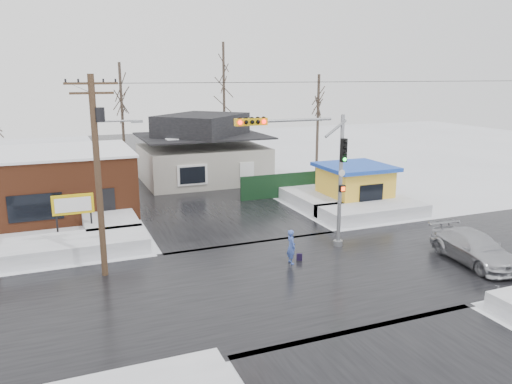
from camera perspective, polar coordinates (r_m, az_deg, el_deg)
name	(u,v)px	position (r m, az deg, el deg)	size (l,w,h in m)	color
ground	(296,277)	(23.00, 4.59, -9.69)	(120.00, 120.00, 0.00)	white
road_ns	(296,277)	(23.00, 4.59, -9.67)	(10.00, 120.00, 0.02)	black
road_ew	(296,277)	(23.00, 4.59, -9.67)	(120.00, 10.00, 0.02)	black
snowbank_nw	(78,246)	(27.27, -19.71, -5.83)	(7.00, 3.00, 0.80)	white
snowbank_ne	(373,211)	(33.00, 13.21, -2.12)	(7.00, 3.00, 0.80)	white
snowbank_nside_w	(108,217)	(32.16, -16.59, -2.73)	(3.00, 8.00, 0.80)	white
snowbank_nside_e	(309,197)	(36.09, 6.05, -0.52)	(3.00, 8.00, 0.80)	white
traffic_signal	(315,165)	(25.33, 6.72, 3.13)	(6.05, 0.68, 7.00)	gray
utility_pole	(99,165)	(22.78, -17.52, 2.93)	(3.15, 0.44, 9.00)	#382619
brick_building	(36,183)	(35.58, -23.83, 0.98)	(12.20, 8.20, 4.12)	brown
marquee_sign	(73,206)	(29.25, -20.18, -1.48)	(2.20, 0.21, 2.55)	black
house	(203,151)	(42.97, -6.13, 4.71)	(10.40, 8.40, 5.76)	#ABA69A
kiosk	(355,185)	(35.43, 11.19, 0.80)	(4.60, 4.60, 2.88)	yellow
fence	(291,185)	(37.49, 3.97, 0.83)	(8.00, 0.12, 1.80)	black
tree_far_left	(121,87)	(45.25, -15.22, 11.55)	(3.00, 3.00, 10.00)	#332821
tree_far_mid	(224,68)	(49.42, -3.73, 13.92)	(3.00, 3.00, 12.00)	#332821
tree_far_right	(318,96)	(44.52, 7.15, 10.85)	(3.00, 3.00, 9.00)	#332821
pedestrian	(291,247)	(24.27, 4.04, -6.29)	(0.62, 0.41, 1.70)	#3F59B1
car	(474,248)	(26.58, 23.66, -5.91)	(2.06, 5.06, 1.47)	#B0B1B7
shopping_bag	(299,257)	(24.87, 4.98, -7.46)	(0.28, 0.12, 0.35)	black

